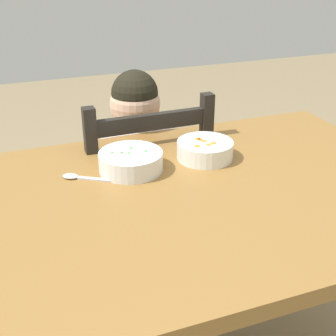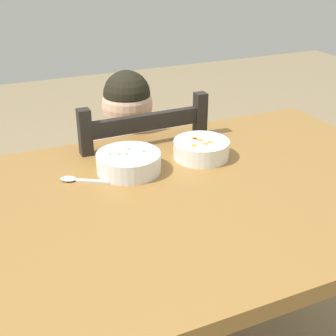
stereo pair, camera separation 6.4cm
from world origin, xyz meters
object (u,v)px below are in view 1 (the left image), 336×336
dining_chair (140,208)px  bowl_of_carrots (205,149)px  child_figure (139,163)px  spoon (78,177)px  dining_table (158,232)px  bowl_of_peas (131,161)px

dining_chair → bowl_of_carrots: bearing=-69.6°
child_figure → spoon: size_ratio=7.43×
dining_chair → child_figure: bearing=-93.7°
dining_table → spoon: (-0.16, 0.17, 0.11)m
bowl_of_peas → dining_chair: bearing=69.4°
child_figure → spoon: (-0.26, -0.29, 0.13)m
child_figure → bowl_of_peas: size_ratio=5.36×
spoon → bowl_of_carrots: bearing=-0.3°
bowl_of_peas → spoon: bowl_of_peas is taller
dining_chair → bowl_of_carrots: 0.47m
dining_chair → child_figure: 0.19m
dining_table → child_figure: 0.47m
dining_table → bowl_of_peas: bearing=95.4°
dining_chair → spoon: dining_chair is taller
child_figure → bowl_of_peas: (-0.11, -0.29, 0.16)m
spoon → child_figure: bearing=48.2°
dining_table → bowl_of_carrots: bowl_of_carrots is taller
dining_table → child_figure: size_ratio=1.56×
dining_chair → child_figure: child_figure is taller
dining_table → spoon: size_ratio=11.58×
dining_table → child_figure: bearing=78.3°
dining_table → bowl_of_carrots: (0.21, 0.17, 0.13)m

